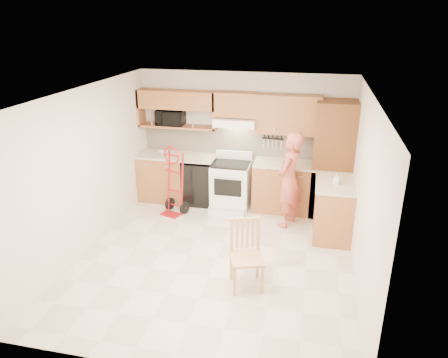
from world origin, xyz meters
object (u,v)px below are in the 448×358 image
(microwave, at_px, (171,117))
(hand_truck, at_px, (173,184))
(range, at_px, (230,183))
(dining_chair, at_px, (247,256))
(person, at_px, (289,180))

(microwave, relative_size, hand_truck, 0.45)
(range, bearing_deg, dining_chair, -73.33)
(range, xyz_separation_m, person, (1.11, -0.45, 0.32))
(range, height_order, dining_chair, range)
(microwave, bearing_deg, person, -18.68)
(range, bearing_deg, person, -22.18)
(hand_truck, relative_size, dining_chair, 1.25)
(range, height_order, hand_truck, hand_truck)
(microwave, height_order, hand_truck, microwave)
(person, xyz_separation_m, dining_chair, (-0.39, -1.96, -0.37))
(person, distance_m, dining_chair, 2.03)
(microwave, bearing_deg, hand_truck, -72.52)
(dining_chair, bearing_deg, person, 60.57)
(range, xyz_separation_m, hand_truck, (-0.97, -0.46, 0.07))
(microwave, height_order, dining_chair, microwave)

